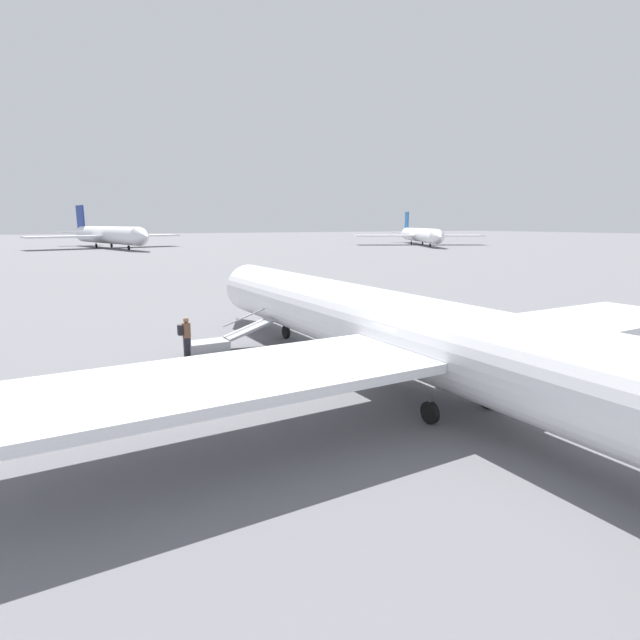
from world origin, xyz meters
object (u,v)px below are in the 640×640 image
object	(u,v)px
airplane_main	(422,337)
airplane_far_right	(107,235)
airplane_far_left	(419,235)
passenger	(186,334)
boarding_stairs	(216,343)

from	to	relation	value
airplane_main	airplane_far_right	world-z (taller)	airplane_far_right
airplane_main	airplane_far_left	bearing A→B (deg)	-40.95
airplane_far_right	passenger	bearing A→B (deg)	-17.49
airplane_far_right	boarding_stairs	distance (m)	108.17
airplane_main	boarding_stairs	xyz separation A→B (m)	(9.24, 4.29, -1.70)
boarding_stairs	passenger	distance (m)	1.60
airplane_far_right	boarding_stairs	world-z (taller)	airplane_far_right
airplane_far_right	boarding_stairs	bearing A→B (deg)	-16.74
airplane_far_right	airplane_far_left	bearing A→B (deg)	61.19
airplane_far_right	passenger	world-z (taller)	airplane_far_right
airplane_far_left	boarding_stairs	xyz separation A→B (m)	(-88.36, 81.53, -2.39)
boarding_stairs	passenger	size ratio (longest dim) A/B	2.33
airplane_main	airplane_far_left	distance (m)	124.47
airplane_main	airplane_far_right	size ratio (longest dim) A/B	0.75
airplane_far_left	airplane_far_right	bearing A→B (deg)	-77.87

